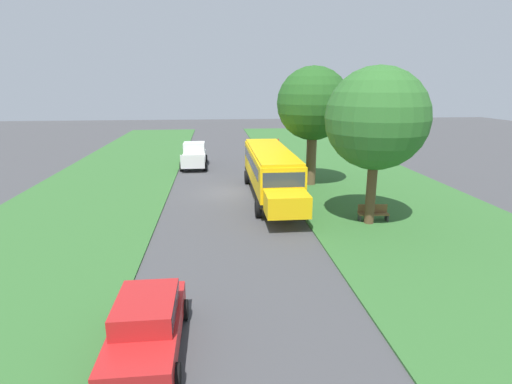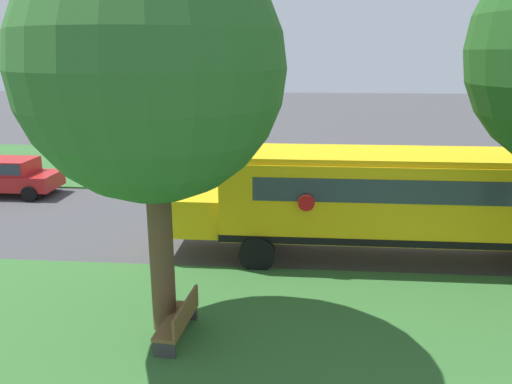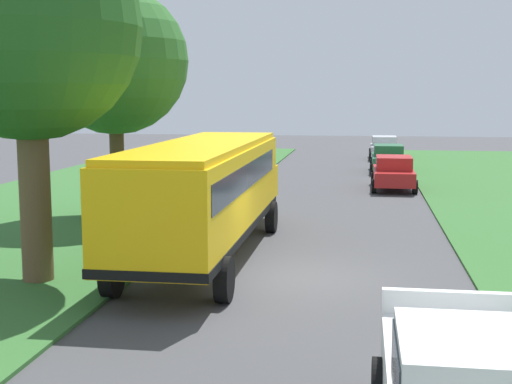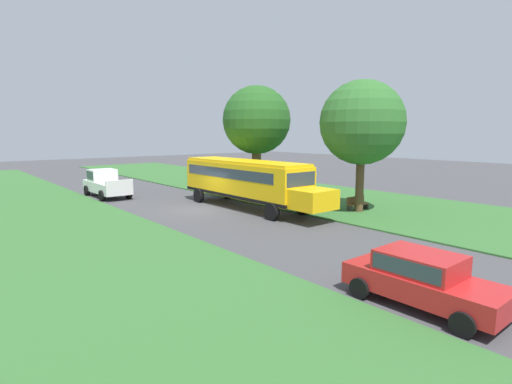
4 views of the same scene
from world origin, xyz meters
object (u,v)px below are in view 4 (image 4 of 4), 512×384
Objects in this scene: stop_sign at (201,171)px; trash_bin at (210,183)px; pickup_truck at (106,183)px; oak_tree_roadside_mid at (361,124)px; school_bus at (247,179)px; park_bench at (357,204)px; car_red_nearest at (422,277)px; oak_tree_beside_bus at (255,121)px.

trash_bin is at bearing -143.26° from stop_sign.
pickup_truck reaches higher than trash_bin.
pickup_truck is at bearing -59.07° from oak_tree_roadside_mid.
oak_tree_roadside_mid reaches higher than pickup_truck.
pickup_truck is 7.68m from stop_sign.
school_bus is 10.64m from trash_bin.
park_bench is 15.23m from trash_bin.
car_red_nearest is 0.54× the size of oak_tree_roadside_mid.
trash_bin is (1.33, -15.17, -0.02)m from park_bench.
pickup_truck reaches higher than car_red_nearest.
trash_bin is (0.93, -15.53, -5.04)m from oak_tree_roadside_mid.
school_bus is 13.80× the size of trash_bin.
stop_sign is at bearing -77.73° from park_bench.
trash_bin is (-3.55, -9.92, -1.47)m from school_bus.
oak_tree_roadside_mid is at bearing 128.63° from school_bus.
school_bus reaches higher than car_red_nearest.
stop_sign reaches higher than pickup_truck.
park_bench is (-10.32, 16.21, -0.60)m from pickup_truck.
pickup_truck reaches higher than park_bench.
trash_bin is at bearing -109.98° from car_red_nearest.
school_bus reaches higher than trash_bin.
oak_tree_roadside_mid reaches higher than car_red_nearest.
oak_tree_beside_bus is at bearing 104.75° from stop_sign.
school_bus is 2.30× the size of pickup_truck.
car_red_nearest reaches higher than park_bench.
oak_tree_beside_bus is 10.07m from park_bench.
park_bench is (-4.88, 5.25, -1.45)m from school_bus.
school_bus is at bearing -110.17° from car_red_nearest.
school_bus reaches higher than pickup_truck.
stop_sign is 3.04× the size of trash_bin.
oak_tree_roadside_mid reaches higher than stop_sign.
oak_tree_beside_bus is 3.10× the size of stop_sign.
park_bench is at bearing 102.27° from stop_sign.
oak_tree_roadside_mid is 14.99m from stop_sign.
oak_tree_roadside_mid is (-10.03, -9.50, 4.62)m from car_red_nearest.
oak_tree_beside_bus reaches higher than school_bus.
park_bench reaches higher than trash_bin.
trash_bin is (-9.10, -25.03, -0.43)m from car_red_nearest.
oak_tree_roadside_mid is 2.97× the size of stop_sign.
school_bus is 2.82× the size of car_red_nearest.
pickup_truck is at bearing -17.55° from stop_sign.
car_red_nearest is 0.52× the size of oak_tree_beside_bus.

